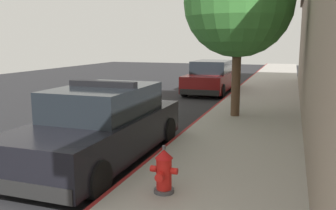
{
  "coord_description": "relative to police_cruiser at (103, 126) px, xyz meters",
  "views": [
    {
      "loc": [
        2.6,
        -0.7,
        2.48
      ],
      "look_at": [
        -0.15,
        7.25,
        1.0
      ],
      "focal_mm": 38.59,
      "sensor_mm": 36.0,
      "label": 1
    }
  ],
  "objects": [
    {
      "name": "ground_plane",
      "position": [
        -3.44,
        4.21,
        -0.84
      ],
      "size": [
        28.41,
        60.0,
        0.2
      ],
      "primitive_type": "cube",
      "color": "#232326"
    },
    {
      "name": "curb_painted_edge",
      "position": [
        1.05,
        4.21,
        -0.67
      ],
      "size": [
        0.08,
        60.0,
        0.15
      ],
      "primitive_type": "cube",
      "color": "maroon",
      "rests_on": "ground"
    },
    {
      "name": "fire_hydrant",
      "position": [
        1.88,
        -1.46,
        -0.25
      ],
      "size": [
        0.44,
        0.4,
        0.76
      ],
      "color": "#4C4C51",
      "rests_on": "sidewalk_pavement"
    },
    {
      "name": "parked_car_silver_ahead",
      "position": [
        -0.08,
        10.97,
        -0.0
      ],
      "size": [
        1.94,
        4.84,
        1.56
      ],
      "color": "maroon",
      "rests_on": "ground"
    },
    {
      "name": "street_tree",
      "position": [
        2.02,
        4.92,
        2.91
      ],
      "size": [
        3.34,
        3.34,
        5.19
      ],
      "color": "brown",
      "rests_on": "sidewalk_pavement"
    },
    {
      "name": "police_cruiser",
      "position": [
        0.0,
        0.0,
        0.0
      ],
      "size": [
        1.94,
        4.84,
        1.68
      ],
      "color": "black",
      "rests_on": "ground"
    },
    {
      "name": "sidewalk_pavement",
      "position": [
        2.56,
        4.21,
        -0.67
      ],
      "size": [
        2.94,
        60.0,
        0.15
      ],
      "primitive_type": "cube",
      "color": "#9E9991",
      "rests_on": "ground"
    }
  ]
}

